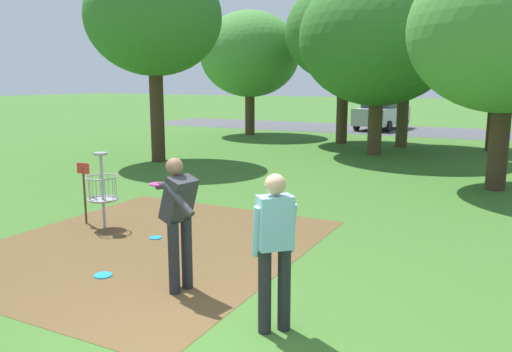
{
  "coord_description": "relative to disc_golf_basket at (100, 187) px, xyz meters",
  "views": [
    {
      "loc": [
        2.79,
        -3.98,
        2.63
      ],
      "look_at": [
        -1.19,
        3.77,
        1.0
      ],
      "focal_mm": 35.66,
      "sensor_mm": 36.0,
      "label": 1
    }
  ],
  "objects": [
    {
      "name": "tree_mid_right",
      "position": [
        -5.22,
        15.63,
        3.14
      ],
      "size": [
        4.82,
        4.82,
        5.96
      ],
      "color": "#4C3823",
      "rests_on": "ground"
    },
    {
      "name": "tree_far_left",
      "position": [
        -3.98,
        6.76,
        3.85
      ],
      "size": [
        4.33,
        4.33,
        6.47
      ],
      "color": "#422D1E",
      "rests_on": "ground"
    },
    {
      "name": "ground_plane",
      "position": [
        3.77,
        -2.68,
        -0.75
      ],
      "size": [
        160.0,
        160.0,
        0.0
      ],
      "primitive_type": "plane",
      "color": "#3D6B28"
    },
    {
      "name": "disc_golf_basket",
      "position": [
        0.0,
        0.0,
        0.0
      ],
      "size": [
        0.98,
        0.58,
        1.39
      ],
      "color": "#9E9EA3",
      "rests_on": "ground"
    },
    {
      "name": "tree_near_right",
      "position": [
        6.21,
        6.93,
        3.07
      ],
      "size": [
        4.63,
        4.63,
        5.8
      ],
      "color": "#422D1E",
      "rests_on": "ground"
    },
    {
      "name": "player_waiting_left",
      "position": [
        4.43,
        -2.08,
        0.21
      ],
      "size": [
        0.45,
        0.45,
        1.71
      ],
      "color": "#232328",
      "rests_on": "ground"
    },
    {
      "name": "tree_far_center",
      "position": [
        2.43,
        14.32,
        3.62
      ],
      "size": [
        4.59,
        4.59,
        6.35
      ],
      "color": "brown",
      "rests_on": "ground"
    },
    {
      "name": "tree_mid_left",
      "position": [
        5.76,
        14.69,
        2.82
      ],
      "size": [
        4.06,
        4.06,
        5.31
      ],
      "color": "#4C3823",
      "rests_on": "ground"
    },
    {
      "name": "player_throwing",
      "position": [
        2.91,
        -1.66,
        0.23
      ],
      "size": [
        1.03,
        0.67,
        1.71
      ],
      "color": "#232328",
      "rests_on": "ground"
    },
    {
      "name": "dirt_tee_pad",
      "position": [
        1.39,
        -0.41,
        -0.75
      ],
      "size": [
        4.83,
        5.55,
        0.01
      ],
      "primitive_type": "cube",
      "color": "brown",
      "rests_on": "ground"
    },
    {
      "name": "parked_car_leftmost",
      "position": [
        -0.1,
        21.51,
        0.17
      ],
      "size": [
        2.38,
        4.4,
        1.84
      ],
      "color": "#B2B7BC",
      "rests_on": "ground"
    },
    {
      "name": "tree_near_left",
      "position": [
        -0.13,
        14.42,
        3.87
      ],
      "size": [
        4.93,
        4.93,
        6.75
      ],
      "color": "#4C3823",
      "rests_on": "ground"
    },
    {
      "name": "frisbee_near_basket",
      "position": [
        1.25,
        -0.06,
        -0.74
      ],
      "size": [
        0.21,
        0.21,
        0.02
      ],
      "primitive_type": "cylinder",
      "color": "#1E93DB",
      "rests_on": "ground"
    },
    {
      "name": "tree_mid_center",
      "position": [
        2.0,
        11.63,
        3.36
      ],
      "size": [
        5.58,
        5.58,
        6.5
      ],
      "color": "#4C3823",
      "rests_on": "ground"
    },
    {
      "name": "frisbee_mid_grass",
      "position": [
        1.68,
        -1.75,
        -0.74
      ],
      "size": [
        0.25,
        0.25,
        0.02
      ],
      "primitive_type": "cylinder",
      "color": "#1E93DB",
      "rests_on": "ground"
    },
    {
      "name": "parking_lot_strip",
      "position": [
        3.77,
        21.34,
        -0.75
      ],
      "size": [
        36.0,
        6.0,
        0.01
      ],
      "primitive_type": "cube",
      "color": "#4C4C51",
      "rests_on": "ground"
    }
  ]
}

